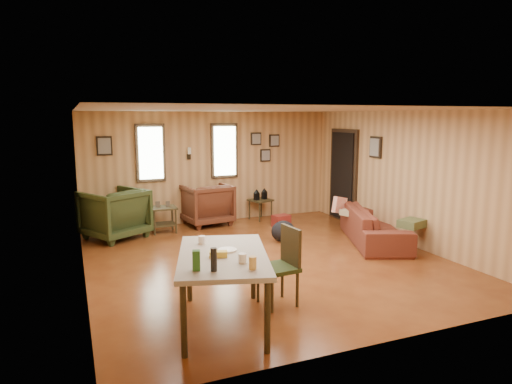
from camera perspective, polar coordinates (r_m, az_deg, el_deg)
room at (r=7.54m, az=1.55°, el=1.10°), size 5.54×6.04×2.44m
sofa at (r=8.65m, az=14.59°, el=-3.40°), size 1.39×2.23×0.84m
recliner_brown at (r=9.80m, az=-6.22°, el=-1.28°), size 1.06×1.01×0.97m
recliner_green at (r=9.05m, az=-17.30°, el=-2.31°), size 1.36×1.33×1.04m
end_table at (r=9.29m, az=-11.49°, el=-2.81°), size 0.51×0.46×0.64m
side_table at (r=10.21m, az=0.56°, el=-0.82°), size 0.55×0.55×0.70m
cooler at (r=9.63m, az=3.17°, el=-3.62°), size 0.39×0.31×0.25m
backpack at (r=8.49m, az=3.40°, el=-4.91°), size 0.56×0.50×0.39m
sofa_pillows at (r=8.64m, az=14.78°, el=-2.86°), size 0.94×1.81×0.37m
dining_table at (r=5.06m, az=-4.17°, el=-8.55°), size 1.36×1.79×1.04m
dining_chair at (r=5.67m, az=3.37°, el=-8.66°), size 0.48×0.48×0.97m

